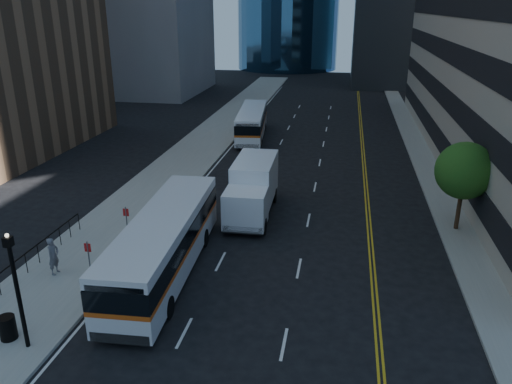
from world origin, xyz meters
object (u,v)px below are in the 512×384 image
trash_can (8,328)px  pedestrian (53,256)px  bus_rear (252,122)px  bus_front (165,243)px  street_tree (465,171)px  box_truck (253,188)px  lamp_post (17,287)px

trash_can → pedestrian: size_ratio=0.52×
bus_rear → trash_can: size_ratio=11.29×
bus_rear → bus_front: bearing=-94.3°
street_tree → bus_rear: street_tree is taller
bus_rear → box_truck: 19.45m
box_truck → street_tree: bearing=-2.6°
bus_rear → street_tree: bearing=-57.2°
bus_rear → pedestrian: bearing=-104.7°
trash_can → pedestrian: pedestrian is taller
bus_rear → box_truck: bearing=-85.3°
lamp_post → bus_front: size_ratio=0.38×
lamp_post → pedestrian: bearing=110.4°
bus_front → bus_rear: 27.06m
box_truck → bus_front: bearing=-110.6°
trash_can → street_tree: bearing=35.8°
lamp_post → box_truck: lamp_post is taller
bus_rear → pedestrian: bus_rear is taller
bus_front → bus_rear: bearing=89.0°
lamp_post → box_truck: 15.53m
bus_front → trash_can: size_ratio=12.34×
bus_rear → pedestrian: size_ratio=5.87×
bus_front → bus_rear: size_ratio=1.09×
lamp_post → bus_front: (3.21, 6.36, -1.07)m
lamp_post → bus_front: bearing=63.2°
pedestrian → bus_front: bearing=-72.9°
street_tree → box_truck: street_tree is taller
bus_front → pedestrian: bearing=-170.0°
bus_rear → box_truck: (3.60, -19.12, 0.25)m
lamp_post → street_tree: bearing=37.9°
street_tree → lamp_post: 22.82m
street_tree → box_truck: bearing=178.6°
bus_front → pedestrian: size_ratio=6.42×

